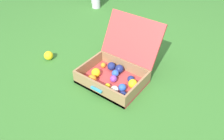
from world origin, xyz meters
The scene contains 3 objects.
ground_plane centered at (0.00, 0.00, 0.00)m, with size 16.00×16.00×0.00m, color #336B28.
open_suitcase centered at (0.04, 0.00, 0.11)m, with size 0.55×0.63×0.49m.
stray_ball_on_grass centered at (-0.69, -0.16, 0.05)m, with size 0.09×0.09×0.09m, color yellow.
Camera 1 is at (0.95, -1.32, 1.34)m, focal length 36.84 mm.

